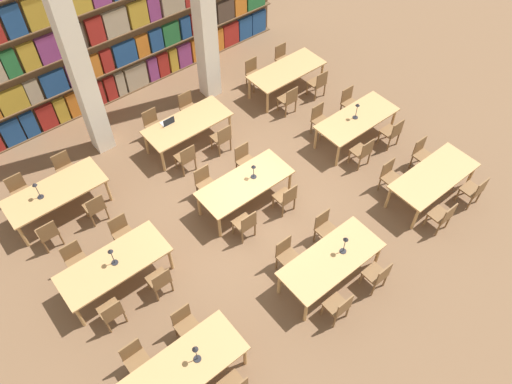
# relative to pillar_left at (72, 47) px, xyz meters

# --- Properties ---
(ground_plane) EXTENTS (40.00, 40.00, 0.00)m
(ground_plane) POSITION_rel_pillar_left_xyz_m (1.73, -3.95, -3.00)
(ground_plane) COLOR brown
(bookshelf_bank) EXTENTS (10.34, 0.35, 5.50)m
(bookshelf_bank) POSITION_rel_pillar_left_xyz_m (1.73, 1.56, -0.30)
(bookshelf_bank) COLOR brown
(bookshelf_bank) RESTS_ON ground_plane
(pillar_left) EXTENTS (0.46, 0.46, 6.00)m
(pillar_left) POSITION_rel_pillar_left_xyz_m (0.00, 0.00, 0.00)
(pillar_left) COLOR silver
(pillar_left) RESTS_ON ground_plane
(reading_table_0) EXTENTS (2.23, 0.95, 0.74)m
(reading_table_0) POSITION_rel_pillar_left_xyz_m (-1.76, -6.51, -2.33)
(reading_table_0) COLOR tan
(reading_table_0) RESTS_ON ground_plane
(chair_1) EXTENTS (0.42, 0.40, 0.88)m
(chair_1) POSITION_rel_pillar_left_xyz_m (-2.32, -5.75, -2.53)
(chair_1) COLOR brown
(chair_1) RESTS_ON ground_plane
(chair_3) EXTENTS (0.42, 0.40, 0.88)m
(chair_3) POSITION_rel_pillar_left_xyz_m (-1.24, -5.75, -2.53)
(chair_3) COLOR brown
(chair_3) RESTS_ON ground_plane
(desk_lamp_0) EXTENTS (0.14, 0.14, 0.49)m
(desk_lamp_0) POSITION_rel_pillar_left_xyz_m (-1.50, -6.55, -1.93)
(desk_lamp_0) COLOR #232328
(desk_lamp_0) RESTS_ON reading_table_0
(reading_table_1) EXTENTS (2.23, 0.95, 0.74)m
(reading_table_1) POSITION_rel_pillar_left_xyz_m (1.77, -6.57, -2.33)
(reading_table_1) COLOR tan
(reading_table_1) RESTS_ON ground_plane
(chair_4) EXTENTS (0.42, 0.40, 0.88)m
(chair_4) POSITION_rel_pillar_left_xyz_m (1.25, -7.32, -2.53)
(chair_4) COLOR brown
(chair_4) RESTS_ON ground_plane
(chair_5) EXTENTS (0.42, 0.40, 0.88)m
(chair_5) POSITION_rel_pillar_left_xyz_m (1.25, -5.81, -2.53)
(chair_5) COLOR brown
(chair_5) RESTS_ON ground_plane
(chair_6) EXTENTS (0.42, 0.40, 0.88)m
(chair_6) POSITION_rel_pillar_left_xyz_m (2.36, -7.32, -2.53)
(chair_6) COLOR brown
(chair_6) RESTS_ON ground_plane
(chair_7) EXTENTS (0.42, 0.40, 0.88)m
(chair_7) POSITION_rel_pillar_left_xyz_m (2.36, -5.81, -2.53)
(chair_7) COLOR brown
(chair_7) RESTS_ON ground_plane
(desk_lamp_1) EXTENTS (0.14, 0.14, 0.48)m
(desk_lamp_1) POSITION_rel_pillar_left_xyz_m (2.06, -6.59, -1.93)
(desk_lamp_1) COLOR #232328
(desk_lamp_1) RESTS_ON reading_table_1
(reading_table_2) EXTENTS (2.23, 0.95, 0.74)m
(reading_table_2) POSITION_rel_pillar_left_xyz_m (5.20, -6.46, -2.33)
(reading_table_2) COLOR tan
(reading_table_2) RESTS_ON ground_plane
(chair_8) EXTENTS (0.42, 0.40, 0.88)m
(chair_8) POSITION_rel_pillar_left_xyz_m (4.60, -7.22, -2.53)
(chair_8) COLOR brown
(chair_8) RESTS_ON ground_plane
(chair_9) EXTENTS (0.42, 0.40, 0.88)m
(chair_9) POSITION_rel_pillar_left_xyz_m (4.60, -5.70, -2.53)
(chair_9) COLOR brown
(chair_9) RESTS_ON ground_plane
(chair_10) EXTENTS (0.42, 0.40, 0.88)m
(chair_10) POSITION_rel_pillar_left_xyz_m (5.77, -7.22, -2.53)
(chair_10) COLOR brown
(chair_10) RESTS_ON ground_plane
(chair_11) EXTENTS (0.42, 0.40, 0.88)m
(chair_11) POSITION_rel_pillar_left_xyz_m (5.77, -5.70, -2.53)
(chair_11) COLOR brown
(chair_11) RESTS_ON ground_plane
(reading_table_3) EXTENTS (2.23, 0.95, 0.74)m
(reading_table_3) POSITION_rel_pillar_left_xyz_m (-1.69, -3.89, -2.33)
(reading_table_3) COLOR tan
(reading_table_3) RESTS_ON ground_plane
(chair_12) EXTENTS (0.42, 0.40, 0.88)m
(chair_12) POSITION_rel_pillar_left_xyz_m (-2.21, -4.65, -2.53)
(chair_12) COLOR brown
(chair_12) RESTS_ON ground_plane
(chair_13) EXTENTS (0.42, 0.40, 0.88)m
(chair_13) POSITION_rel_pillar_left_xyz_m (-2.21, -3.13, -2.53)
(chair_13) COLOR brown
(chair_13) RESTS_ON ground_plane
(chair_14) EXTENTS (0.42, 0.40, 0.88)m
(chair_14) POSITION_rel_pillar_left_xyz_m (-1.12, -4.65, -2.53)
(chair_14) COLOR brown
(chair_14) RESTS_ON ground_plane
(chair_15) EXTENTS (0.42, 0.40, 0.88)m
(chair_15) POSITION_rel_pillar_left_xyz_m (-1.12, -3.13, -2.53)
(chair_15) COLOR brown
(chair_15) RESTS_ON ground_plane
(desk_lamp_2) EXTENTS (0.14, 0.14, 0.47)m
(desk_lamp_2) POSITION_rel_pillar_left_xyz_m (-1.66, -3.90, -1.94)
(desk_lamp_2) COLOR #232328
(desk_lamp_2) RESTS_ON reading_table_3
(reading_table_4) EXTENTS (2.23, 0.95, 0.74)m
(reading_table_4) POSITION_rel_pillar_left_xyz_m (1.68, -3.87, -2.33)
(reading_table_4) COLOR tan
(reading_table_4) RESTS_ON ground_plane
(chair_16) EXTENTS (0.42, 0.40, 0.88)m
(chair_16) POSITION_rel_pillar_left_xyz_m (1.09, -4.63, -2.53)
(chair_16) COLOR brown
(chair_16) RESTS_ON ground_plane
(chair_17) EXTENTS (0.42, 0.40, 0.88)m
(chair_17) POSITION_rel_pillar_left_xyz_m (1.09, -3.11, -2.53)
(chair_17) COLOR brown
(chair_17) RESTS_ON ground_plane
(chair_18) EXTENTS (0.42, 0.40, 0.88)m
(chair_18) POSITION_rel_pillar_left_xyz_m (2.27, -4.63, -2.53)
(chair_18) COLOR brown
(chair_18) RESTS_ON ground_plane
(chair_19) EXTENTS (0.42, 0.40, 0.88)m
(chair_19) POSITION_rel_pillar_left_xyz_m (2.27, -3.11, -2.53)
(chair_19) COLOR brown
(chair_19) RESTS_ON ground_plane
(desk_lamp_3) EXTENTS (0.14, 0.14, 0.40)m
(desk_lamp_3) POSITION_rel_pillar_left_xyz_m (1.93, -3.87, -1.99)
(desk_lamp_3) COLOR #232328
(desk_lamp_3) RESTS_ON reading_table_4
(reading_table_5) EXTENTS (2.23, 0.95, 0.74)m
(reading_table_5) POSITION_rel_pillar_left_xyz_m (5.26, -3.97, -2.33)
(reading_table_5) COLOR tan
(reading_table_5) RESTS_ON ground_plane
(chair_20) EXTENTS (0.42, 0.40, 0.88)m
(chair_20) POSITION_rel_pillar_left_xyz_m (4.70, -4.73, -2.53)
(chair_20) COLOR brown
(chair_20) RESTS_ON ground_plane
(chair_21) EXTENTS (0.42, 0.40, 0.88)m
(chair_21) POSITION_rel_pillar_left_xyz_m (4.70, -3.21, -2.53)
(chair_21) COLOR brown
(chair_21) RESTS_ON ground_plane
(chair_22) EXTENTS (0.42, 0.40, 0.88)m
(chair_22) POSITION_rel_pillar_left_xyz_m (5.80, -4.73, -2.53)
(chair_22) COLOR brown
(chair_22) RESTS_ON ground_plane
(chair_23) EXTENTS (0.42, 0.40, 0.88)m
(chair_23) POSITION_rel_pillar_left_xyz_m (5.80, -3.21, -2.53)
(chair_23) COLOR brown
(chair_23) RESTS_ON ground_plane
(desk_lamp_4) EXTENTS (0.14, 0.14, 0.47)m
(desk_lamp_4) POSITION_rel_pillar_left_xyz_m (5.21, -3.94, -1.94)
(desk_lamp_4) COLOR #232328
(desk_lamp_4) RESTS_ON reading_table_5
(reading_table_6) EXTENTS (2.23, 0.95, 0.74)m
(reading_table_6) POSITION_rel_pillar_left_xyz_m (-1.79, -1.37, -2.33)
(reading_table_6) COLOR tan
(reading_table_6) RESTS_ON ground_plane
(chair_24) EXTENTS (0.42, 0.40, 0.88)m
(chair_24) POSITION_rel_pillar_left_xyz_m (-2.37, -2.13, -2.53)
(chair_24) COLOR brown
(chair_24) RESTS_ON ground_plane
(chair_25) EXTENTS (0.42, 0.40, 0.88)m
(chair_25) POSITION_rel_pillar_left_xyz_m (-2.37, -0.61, -2.53)
(chair_25) COLOR brown
(chair_25) RESTS_ON ground_plane
(chair_26) EXTENTS (0.42, 0.40, 0.88)m
(chair_26) POSITION_rel_pillar_left_xyz_m (-1.25, -2.13, -2.53)
(chair_26) COLOR brown
(chair_26) RESTS_ON ground_plane
(chair_27) EXTENTS (0.42, 0.40, 0.88)m
(chair_27) POSITION_rel_pillar_left_xyz_m (-1.25, -0.61, -2.53)
(chair_27) COLOR brown
(chair_27) RESTS_ON ground_plane
(desk_lamp_5) EXTENTS (0.14, 0.14, 0.47)m
(desk_lamp_5) POSITION_rel_pillar_left_xyz_m (-2.10, -1.36, -1.94)
(desk_lamp_5) COLOR #232328
(desk_lamp_5) RESTS_ON reading_table_6
(reading_table_7) EXTENTS (2.23, 0.95, 0.74)m
(reading_table_7) POSITION_rel_pillar_left_xyz_m (1.79, -1.38, -2.33)
(reading_table_7) COLOR tan
(reading_table_7) RESTS_ON ground_plane
(chair_28) EXTENTS (0.42, 0.40, 0.88)m
(chair_28) POSITION_rel_pillar_left_xyz_m (1.20, -2.14, -2.53)
(chair_28) COLOR brown
(chair_28) RESTS_ON ground_plane
(chair_29) EXTENTS (0.42, 0.40, 0.88)m
(chair_29) POSITION_rel_pillar_left_xyz_m (1.20, -0.62, -2.53)
(chair_29) COLOR brown
(chair_29) RESTS_ON ground_plane
(chair_30) EXTENTS (0.42, 0.40, 0.88)m
(chair_30) POSITION_rel_pillar_left_xyz_m (2.30, -2.14, -2.53)
(chair_30) COLOR brown
(chair_30) RESTS_ON ground_plane
(chair_31) EXTENTS (0.42, 0.40, 0.88)m
(chair_31) POSITION_rel_pillar_left_xyz_m (2.30, -0.62, -2.53)
(chair_31) COLOR brown
(chair_31) RESTS_ON ground_plane
(laptop) EXTENTS (0.32, 0.22, 0.21)m
(laptop) POSITION_rel_pillar_left_xyz_m (1.39, -1.10, -2.22)
(laptop) COLOR silver
(laptop) RESTS_ON reading_table_7
(reading_table_8) EXTENTS (2.23, 0.95, 0.74)m
(reading_table_8) POSITION_rel_pillar_left_xyz_m (5.20, -1.32, -2.33)
(reading_table_8) COLOR tan
(reading_table_8) RESTS_ON ground_plane
(chair_32) EXTENTS (0.42, 0.40, 0.88)m
(chair_32) POSITION_rel_pillar_left_xyz_m (4.61, -2.08, -2.53)
(chair_32) COLOR brown
(chair_32) RESTS_ON ground_plane
(chair_33) EXTENTS (0.42, 0.40, 0.88)m
(chair_33) POSITION_rel_pillar_left_xyz_m (4.61, -0.56, -2.53)
(chair_33) COLOR brown
(chair_33) RESTS_ON ground_plane
(chair_34) EXTENTS (0.42, 0.40, 0.88)m
(chair_34) POSITION_rel_pillar_left_xyz_m (5.73, -2.08, -2.53)
(chair_34) COLOR brown
(chair_34) RESTS_ON ground_plane
(chair_35) EXTENTS (0.42, 0.40, 0.88)m
(chair_35) POSITION_rel_pillar_left_xyz_m (5.73, -0.56, -2.53)
(chair_35) COLOR brown
(chair_35) RESTS_ON ground_plane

